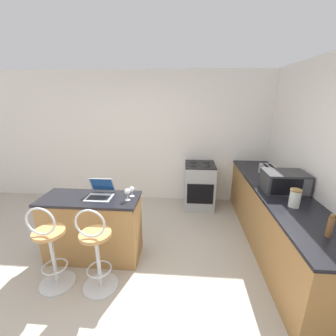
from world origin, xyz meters
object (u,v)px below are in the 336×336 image
(laptop, at_px, (101,192))
(wine_glass_short, at_px, (127,192))
(bar_stool_near, at_px, (51,249))
(bar_stool_far, at_px, (96,251))
(toaster, at_px, (268,171))
(stove_range, at_px, (199,186))
(storage_jar, at_px, (295,198))
(microwave, at_px, (284,182))
(pepper_mill, at_px, (330,226))
(wine_glass_tall, at_px, (132,190))

(laptop, bearing_deg, wine_glass_short, -13.59)
(bar_stool_near, height_order, bar_stool_far, same)
(wine_glass_short, bearing_deg, bar_stool_far, -116.39)
(toaster, height_order, stove_range, toaster)
(bar_stool_far, height_order, toaster, toaster)
(bar_stool_far, xyz_separation_m, storage_jar, (2.22, 0.47, 0.49))
(bar_stool_far, bearing_deg, stove_range, 59.87)
(bar_stool_near, relative_size, wine_glass_short, 6.90)
(wine_glass_short, bearing_deg, laptop, 166.41)
(microwave, distance_m, storage_jar, 0.47)
(bar_stool_near, relative_size, laptop, 3.26)
(pepper_mill, xyz_separation_m, wine_glass_tall, (-1.99, 0.72, -0.02))
(pepper_mill, distance_m, wine_glass_tall, 2.12)
(bar_stool_near, distance_m, laptop, 0.83)
(laptop, distance_m, toaster, 2.62)
(toaster, xyz_separation_m, storage_jar, (-0.07, -1.10, 0.03))
(stove_range, height_order, wine_glass_tall, wine_glass_tall)
(toaster, height_order, wine_glass_tall, toaster)
(bar_stool_near, xyz_separation_m, wine_glass_tall, (0.80, 0.61, 0.48))
(toaster, relative_size, wine_glass_short, 1.98)
(wine_glass_short, relative_size, wine_glass_tall, 1.13)
(laptop, height_order, pepper_mill, laptop)
(wine_glass_short, height_order, wine_glass_tall, wine_glass_short)
(bar_stool_near, relative_size, storage_jar, 4.84)
(bar_stool_near, bearing_deg, wine_glass_short, 32.85)
(wine_glass_short, distance_m, pepper_mill, 2.11)
(bar_stool_near, height_order, storage_jar, storage_jar)
(laptop, distance_m, pepper_mill, 2.50)
(pepper_mill, relative_size, wine_glass_tall, 1.72)
(microwave, xyz_separation_m, wine_glass_tall, (-2.01, -0.33, -0.04))
(bar_stool_far, distance_m, toaster, 2.82)
(wine_glass_short, xyz_separation_m, wine_glass_tall, (0.03, 0.11, -0.01))
(laptop, relative_size, microwave, 0.60)
(laptop, xyz_separation_m, pepper_mill, (2.40, -0.70, 0.05))
(bar_stool_far, xyz_separation_m, pepper_mill, (2.27, -0.11, 0.49))
(stove_range, xyz_separation_m, storage_jar, (0.98, -1.66, 0.55))
(laptop, distance_m, wine_glass_tall, 0.41)
(bar_stool_far, height_order, wine_glass_tall, bar_stool_far)
(laptop, relative_size, storage_jar, 1.48)
(microwave, distance_m, pepper_mill, 1.05)
(toaster, relative_size, wine_glass_tall, 2.25)
(microwave, bearing_deg, wine_glass_tall, -170.81)
(microwave, relative_size, wine_glass_short, 3.56)
(bar_stool_far, bearing_deg, storage_jar, 11.98)
(bar_stool_near, distance_m, wine_glass_tall, 1.11)
(laptop, bearing_deg, storage_jar, -2.86)
(bar_stool_near, bearing_deg, storage_jar, 9.74)
(bar_stool_near, distance_m, stove_range, 2.77)
(microwave, xyz_separation_m, toaster, (0.01, 0.64, -0.05))
(toaster, distance_m, pepper_mill, 1.69)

